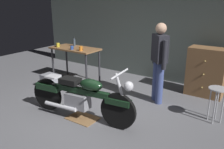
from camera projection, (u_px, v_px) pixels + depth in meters
The scene contains 13 objects.
ground_plane at pixel (93, 118), 4.39m from camera, with size 12.00×12.00×0.00m, color slate.
back_wall at pixel (159, 21), 6.11m from camera, with size 8.00×0.12×3.10m, color #56605B.
workbench at pixel (75, 52), 6.13m from camera, with size 1.30×0.64×0.90m.
motorcycle at pixel (80, 96), 4.24m from camera, with size 2.18×0.65×1.00m.
person_standing at pixel (159, 60), 4.81m from camera, with size 0.44×0.42×1.67m.
shop_stool at pixel (217, 96), 4.12m from camera, with size 0.32×0.32×0.64m.
wooden_dresser at pixel (206, 72), 5.27m from camera, with size 0.80×0.47×1.10m.
drip_tray at pixel (83, 118), 4.36m from camera, with size 0.56×0.40×0.01m, color olive.
storage_bin at pixel (51, 81), 5.81m from camera, with size 0.44×0.32×0.34m, color gray.
mug_orange_travel at pixel (81, 49), 5.73m from camera, with size 0.12×0.09×0.11m.
mug_yellow_tall at pixel (58, 45), 6.19m from camera, with size 0.12×0.09×0.10m.
mug_blue_enamel at pixel (72, 48), 5.87m from camera, with size 0.10×0.07×0.09m.
bottle at pixel (74, 43), 6.28m from camera, with size 0.06×0.06×0.24m.
Camera 1 is at (2.51, -3.04, 2.12)m, focal length 37.74 mm.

